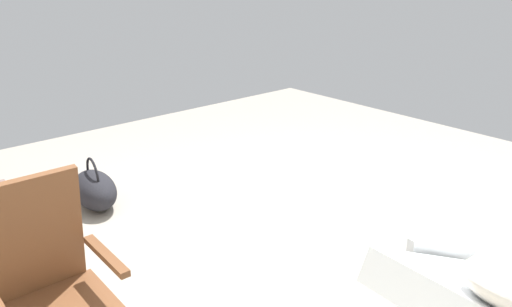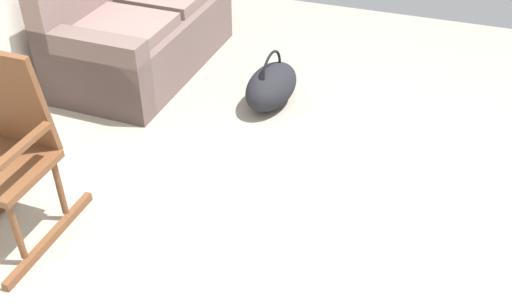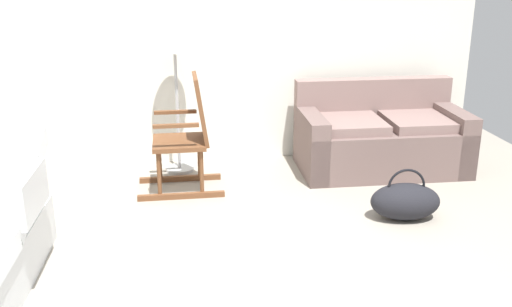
# 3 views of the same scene
# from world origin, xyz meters

# --- Properties ---
(ground_plane) EXTENTS (6.63, 6.63, 0.00)m
(ground_plane) POSITION_xyz_m (0.00, 0.00, 0.00)
(ground_plane) COLOR gray
(rocking_chair) EXTENTS (0.77, 0.51, 1.05)m
(rocking_chair) POSITION_xyz_m (-0.35, 1.85, 0.50)
(rocking_chair) COLOR brown
(rocking_chair) RESTS_ON ground
(duffel_bag) EXTENTS (0.60, 0.39, 0.43)m
(duffel_bag) POSITION_xyz_m (1.33, 0.93, 0.15)
(duffel_bag) COLOR black
(duffel_bag) RESTS_ON ground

